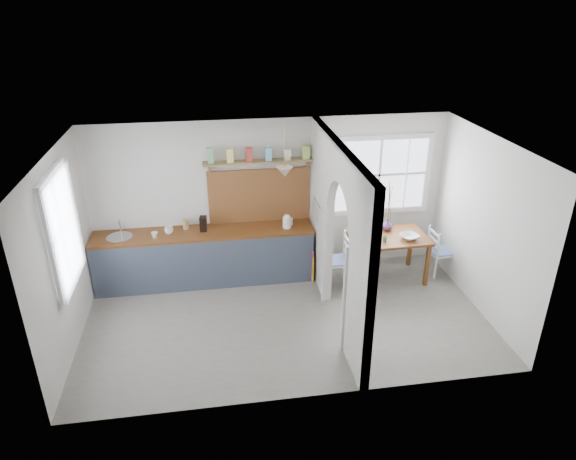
{
  "coord_description": "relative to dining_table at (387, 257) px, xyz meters",
  "views": [
    {
      "loc": [
        -0.95,
        -6.18,
        4.39
      ],
      "look_at": [
        0.1,
        0.51,
        1.2
      ],
      "focal_mm": 32.0,
      "sensor_mm": 36.0,
      "label": 1
    }
  ],
  "objects": [
    {
      "name": "sink",
      "position": [
        -4.25,
        0.36,
        0.5
      ],
      "size": [
        0.4,
        0.4,
        0.02
      ],
      "primitive_type": "cylinder",
      "color": "#B8BBC0",
      "rests_on": "counter"
    },
    {
      "name": "floor",
      "position": [
        -1.82,
        -0.94,
        -0.39
      ],
      "size": [
        5.8,
        3.2,
        0.01
      ],
      "primitive_type": "cube",
      "color": "gray",
      "rests_on": "ground"
    },
    {
      "name": "table_cup",
      "position": [
        -0.13,
        -0.18,
        0.43
      ],
      "size": [
        0.11,
        0.11,
        0.08
      ],
      "primitive_type": "imported",
      "rotation": [
        0.0,
        0.0,
        0.37
      ],
      "color": "#58864F",
      "rests_on": "dining_table"
    },
    {
      "name": "backsplash",
      "position": [
        -2.02,
        0.64,
        0.96
      ],
      "size": [
        1.65,
        0.03,
        0.9
      ],
      "primitive_type": "cube",
      "color": "brown",
      "rests_on": "walls"
    },
    {
      "name": "towel_magenta",
      "position": [
        -1.24,
        0.03,
        -0.11
      ],
      "size": [
        0.02,
        0.03,
        0.57
      ],
      "primitive_type": "cube",
      "color": "#CB3F63",
      "rests_on": "counter"
    },
    {
      "name": "mug_b",
      "position": [
        -3.49,
        0.37,
        0.57
      ],
      "size": [
        0.16,
        0.16,
        0.11
      ],
      "primitive_type": "imported",
      "rotation": [
        0.0,
        0.0,
        0.22
      ],
      "color": "white",
      "rests_on": "counter"
    },
    {
      "name": "counter",
      "position": [
        -2.95,
        0.39,
        0.07
      ],
      "size": [
        3.5,
        0.6,
        0.9
      ],
      "color": "brown",
      "rests_on": "floor"
    },
    {
      "name": "plate",
      "position": [
        -0.41,
        -0.02,
        0.39
      ],
      "size": [
        0.27,
        0.27,
        0.02
      ],
      "primitive_type": "cylinder",
      "rotation": [
        0.0,
        0.0,
        0.35
      ],
      "color": "black",
      "rests_on": "dining_table"
    },
    {
      "name": "chair_right",
      "position": [
        0.96,
        0.01,
        0.03
      ],
      "size": [
        0.4,
        0.4,
        0.83
      ],
      "primitive_type": null,
      "rotation": [
        0.0,
        0.0,
        1.63
      ],
      "color": "silver",
      "rests_on": "floor"
    },
    {
      "name": "kitchen_window",
      "position": [
        -4.69,
        -0.94,
        1.26
      ],
      "size": [
        0.1,
        1.16,
        1.5
      ],
      "primitive_type": null,
      "color": "white",
      "rests_on": "walls"
    },
    {
      "name": "mug_a",
      "position": [
        -3.7,
        0.25,
        0.56
      ],
      "size": [
        0.13,
        0.13,
        0.09
      ],
      "primitive_type": "imported",
      "rotation": [
        0.0,
        0.0,
        0.29
      ],
      "color": "white",
      "rests_on": "counter"
    },
    {
      "name": "partition",
      "position": [
        -1.12,
        -0.88,
        1.07
      ],
      "size": [
        0.12,
        3.2,
        2.6
      ],
      "color": "beige",
      "rests_on": "floor"
    },
    {
      "name": "jar",
      "position": [
        -3.23,
        0.51,
        0.59
      ],
      "size": [
        0.13,
        0.13,
        0.16
      ],
      "primitive_type": "cylinder",
      "rotation": [
        0.0,
        0.0,
        -0.4
      ],
      "color": "tan",
      "rests_on": "counter"
    },
    {
      "name": "chair_left",
      "position": [
        -0.88,
        -0.07,
        0.05
      ],
      "size": [
        0.4,
        0.4,
        0.87
      ],
      "primitive_type": null,
      "rotation": [
        0.0,
        0.0,
        -1.57
      ],
      "color": "silver",
      "rests_on": "floor"
    },
    {
      "name": "dining_table",
      "position": [
        0.0,
        0.0,
        0.0
      ],
      "size": [
        1.25,
        0.85,
        0.77
      ],
      "primitive_type": null,
      "rotation": [
        0.0,
        0.0,
        0.02
      ],
      "color": "brown",
      "rests_on": "floor"
    },
    {
      "name": "walls",
      "position": [
        -1.82,
        -0.94,
        0.91
      ],
      "size": [
        5.81,
        3.21,
        2.6
      ],
      "color": "beige",
      "rests_on": "floor"
    },
    {
      "name": "pendant_lamp",
      "position": [
        -1.67,
        0.21,
        1.49
      ],
      "size": [
        0.26,
        0.26,
        0.16
      ],
      "primitive_type": "cone",
      "color": "beige",
      "rests_on": "ceiling"
    },
    {
      "name": "utensil_rail",
      "position": [
        -1.21,
        -0.04,
        1.06
      ],
      "size": [
        0.02,
        0.5,
        0.02
      ],
      "primitive_type": "cylinder",
      "rotation": [
        1.57,
        0.0,
        0.0
      ],
      "color": "#B8BBC0",
      "rests_on": "partition"
    },
    {
      "name": "shelf",
      "position": [
        -2.02,
        0.55,
        1.61
      ],
      "size": [
        1.75,
        0.2,
        0.21
      ],
      "color": "olive",
      "rests_on": "walls"
    },
    {
      "name": "ceiling",
      "position": [
        -1.82,
        -0.94,
        2.21
      ],
      "size": [
        5.8,
        3.2,
        0.01
      ],
      "primitive_type": "cube",
      "color": "beige",
      "rests_on": "walls"
    },
    {
      "name": "kettle",
      "position": [
        -1.62,
        0.3,
        0.62
      ],
      "size": [
        0.19,
        0.15,
        0.22
      ],
      "primitive_type": null,
      "rotation": [
        0.0,
        0.0,
        0.05
      ],
      "color": "white",
      "rests_on": "counter"
    },
    {
      "name": "vase",
      "position": [
        0.05,
        0.22,
        0.48
      ],
      "size": [
        0.2,
        0.2,
        0.19
      ],
      "primitive_type": "imported",
      "rotation": [
        0.0,
        0.0,
        -0.07
      ],
      "color": "#512F56",
      "rests_on": "dining_table"
    },
    {
      "name": "knife_block",
      "position": [
        -2.95,
        0.4,
        0.63
      ],
      "size": [
        0.12,
        0.16,
        0.23
      ],
      "primitive_type": "cube",
      "rotation": [
        0.0,
        0.0,
        -0.08
      ],
      "color": "black",
      "rests_on": "counter"
    },
    {
      "name": "towel_orange",
      "position": [
        -1.24,
        -0.0,
        -0.14
      ],
      "size": [
        0.02,
        0.03,
        0.46
      ],
      "primitive_type": "cube",
      "color": "orange",
      "rests_on": "counter"
    },
    {
      "name": "nook_window",
      "position": [
        -0.02,
        0.62,
        1.21
      ],
      "size": [
        1.76,
        0.1,
        1.3
      ],
      "primitive_type": null,
      "color": "white",
      "rests_on": "walls"
    },
    {
      "name": "bowl",
      "position": [
        0.29,
        -0.15,
        0.42
      ],
      "size": [
        0.36,
        0.36,
        0.07
      ],
      "primitive_type": "imported",
      "rotation": [
        0.0,
        0.0,
        0.34
      ],
      "color": "silver",
      "rests_on": "dining_table"
    }
  ]
}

